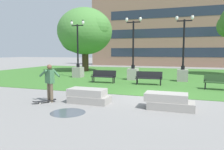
% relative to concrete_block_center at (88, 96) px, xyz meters
% --- Properties ---
extents(ground_plane, '(140.00, 140.00, 0.00)m').
position_rel_concrete_block_center_xyz_m(ground_plane, '(2.55, 2.21, -0.31)').
color(ground_plane, gray).
extents(grass_lawn, '(40.00, 20.00, 0.02)m').
position_rel_concrete_block_center_xyz_m(grass_lawn, '(2.55, 12.21, -0.30)').
color(grass_lawn, '#3D752D').
rests_on(grass_lawn, ground).
extents(concrete_block_center, '(1.84, 0.90, 0.64)m').
position_rel_concrete_block_center_xyz_m(concrete_block_center, '(0.00, 0.00, 0.00)').
color(concrete_block_center, '#9E9991').
rests_on(concrete_block_center, ground).
extents(concrete_block_left, '(1.92, 0.90, 0.64)m').
position_rel_concrete_block_center_xyz_m(concrete_block_left, '(3.48, 0.08, 0.00)').
color(concrete_block_left, '#9E9991').
rests_on(concrete_block_left, ground).
extents(person_skateboarder, '(1.01, 0.57, 1.71)m').
position_rel_concrete_block_center_xyz_m(person_skateboarder, '(-1.72, -0.40, 0.67)').
color(person_skateboarder, brown).
rests_on(person_skateboarder, ground).
extents(skateboard, '(0.82, 0.90, 0.14)m').
position_rel_concrete_block_center_xyz_m(skateboard, '(-1.84, -0.67, -0.22)').
color(skateboard, black).
rests_on(skateboard, ground).
extents(puddle, '(1.33, 1.33, 0.01)m').
position_rel_concrete_block_center_xyz_m(puddle, '(-0.04, -1.70, -0.30)').
color(puddle, '#47515B').
rests_on(puddle, ground).
extents(park_bench_near_left, '(1.81, 0.57, 0.90)m').
position_rel_concrete_block_center_xyz_m(park_bench_near_left, '(-1.65, 6.12, 0.23)').
color(park_bench_near_left, black).
rests_on(park_bench_near_left, grass_lawn).
extents(park_bench_near_right, '(1.83, 0.64, 0.90)m').
position_rel_concrete_block_center_xyz_m(park_bench_near_right, '(1.65, 6.24, 0.23)').
color(park_bench_near_right, black).
rests_on(park_bench_near_right, grass_lawn).
extents(park_bench_far_right, '(1.85, 0.72, 0.90)m').
position_rel_concrete_block_center_xyz_m(park_bench_far_right, '(6.01, 5.52, 0.23)').
color(park_bench_far_right, '#284723').
rests_on(park_bench_far_right, grass_lawn).
extents(lamp_post_center, '(1.32, 0.80, 5.04)m').
position_rel_concrete_block_center_xyz_m(lamp_post_center, '(-5.07, 8.61, 0.74)').
color(lamp_post_center, gray).
rests_on(lamp_post_center, grass_lawn).
extents(lamp_post_right, '(1.32, 0.80, 5.09)m').
position_rel_concrete_block_center_xyz_m(lamp_post_right, '(-0.02, 8.48, 0.74)').
color(lamp_post_right, '#ADA89E').
rests_on(lamp_post_right, grass_lawn).
extents(lamp_post_left, '(1.32, 0.80, 5.07)m').
position_rel_concrete_block_center_xyz_m(lamp_post_left, '(3.82, 8.79, 0.74)').
color(lamp_post_left, gray).
rests_on(lamp_post_left, grass_lawn).
extents(tree_near_right, '(6.61, 6.30, 7.30)m').
position_rel_concrete_block_center_xyz_m(tree_near_right, '(-7.28, 14.47, 4.26)').
color(tree_near_right, '#42301E').
rests_on(tree_near_right, grass_lawn).
extents(building_facade_distant, '(27.94, 1.03, 12.42)m').
position_rel_concrete_block_center_xyz_m(building_facade_distant, '(2.39, 26.71, 5.89)').
color(building_facade_distant, '#8E6B56').
rests_on(building_facade_distant, ground).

